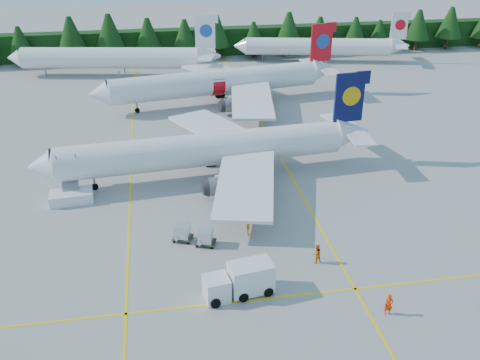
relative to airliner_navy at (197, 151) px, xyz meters
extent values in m
plane|color=#9D9C97|center=(5.61, -18.38, -3.62)|extent=(320.00, 320.00, 0.00)
cube|color=yellow|center=(-8.39, 1.62, -3.62)|extent=(0.25, 120.00, 0.01)
cube|color=yellow|center=(11.61, 1.62, -3.62)|extent=(0.25, 120.00, 0.01)
cube|color=yellow|center=(5.61, -24.38, -3.62)|extent=(80.00, 0.25, 0.01)
cube|color=black|center=(5.61, 63.62, -0.62)|extent=(220.00, 4.00, 6.00)
cylinder|color=silver|center=(0.67, 0.06, 0.08)|extent=(35.22, 7.24, 4.12)
cone|color=silver|center=(-18.18, -1.64, 0.08)|extent=(3.24, 4.36, 4.12)
cube|color=#080D3A|center=(19.64, 1.77, 5.23)|extent=(3.93, 0.71, 6.38)
cube|color=silver|center=(2.96, 9.05, -0.53)|extent=(11.75, 16.62, 1.17)
cylinder|color=slate|center=(1.16, 6.10, -1.97)|extent=(3.68, 2.47, 2.16)
cube|color=silver|center=(4.53, -8.37, -0.53)|extent=(9.45, 16.42, 1.17)
cylinder|color=slate|center=(2.24, -5.79, -1.97)|extent=(3.68, 2.47, 2.16)
cylinder|color=slate|center=(-12.57, -1.13, -2.75)|extent=(0.25, 0.25, 1.75)
cylinder|color=silver|center=(5.82, 28.13, 0.20)|extent=(36.26, 10.35, 4.24)
cone|color=silver|center=(-13.41, 24.79, 0.20)|extent=(3.65, 4.69, 4.24)
cube|color=red|center=(25.16, 31.48, 5.50)|extent=(4.03, 1.06, 6.58)
cube|color=silver|center=(7.41, 37.55, -0.44)|extent=(13.06, 17.04, 1.20)
cylinder|color=slate|center=(5.81, 34.37, -1.92)|extent=(3.93, 2.81, 2.23)
cube|color=silver|center=(10.50, 19.79, -0.44)|extent=(8.55, 16.65, 1.20)
cylinder|color=slate|center=(7.92, 22.25, -1.92)|extent=(3.93, 2.81, 2.23)
cylinder|color=slate|center=(-7.68, 25.78, -2.72)|extent=(0.25, 0.25, 1.80)
cylinder|color=silver|center=(-12.87, 48.68, 0.10)|extent=(35.31, 10.10, 4.13)
cone|color=silver|center=(-31.60, 51.94, 0.10)|extent=(3.56, 4.57, 4.13)
cube|color=silver|center=(5.95, 45.40, 5.26)|extent=(3.93, 1.03, 6.40)
cylinder|color=slate|center=(-26.02, 50.97, -2.79)|extent=(0.25, 0.25, 1.65)
cylinder|color=silver|center=(31.38, 53.06, -0.29)|extent=(31.58, 10.02, 3.70)
cone|color=silver|center=(14.70, 56.52, -0.29)|extent=(3.29, 4.15, 3.70)
cube|color=silver|center=(48.16, 49.58, 4.34)|extent=(3.51, 1.03, 5.74)
cylinder|color=slate|center=(19.67, 55.49, -2.88)|extent=(0.22, 0.22, 1.48)
cube|color=silver|center=(-14.96, -3.83, -2.99)|extent=(5.03, 2.96, 1.26)
cube|color=slate|center=(-15.17, -1.55, -0.98)|extent=(2.25, 4.72, 3.40)
cube|color=slate|center=(-15.38, 0.73, 0.56)|extent=(2.18, 1.56, 0.14)
cube|color=white|center=(-0.67, -23.65, -2.53)|extent=(2.37, 2.37, 2.18)
cube|color=black|center=(-0.67, -23.65, -2.01)|extent=(2.05, 2.22, 0.93)
cube|color=white|center=(2.40, -23.17, -2.07)|extent=(4.04, 2.83, 2.69)
cube|color=#2E3224|center=(-2.92, -14.02, -3.27)|extent=(2.32, 2.04, 0.12)
cube|color=silver|center=(-2.92, -14.02, -2.52)|extent=(1.72, 1.69, 1.37)
cube|color=#2E3224|center=(-0.71, -15.23, -3.27)|extent=(2.32, 2.04, 0.12)
cube|color=silver|center=(-0.71, -15.23, -2.52)|extent=(1.72, 1.69, 1.37)
imported|color=#FF3505|center=(13.07, -27.97, -2.61)|extent=(0.78, 0.56, 2.01)
imported|color=orange|center=(9.35, -19.90, -2.65)|extent=(1.13, 1.00, 1.94)
imported|color=orange|center=(3.84, -14.12, -2.82)|extent=(0.62, 0.76, 1.60)
camera|label=1|loc=(-4.70, -60.08, 26.39)|focal=40.00mm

